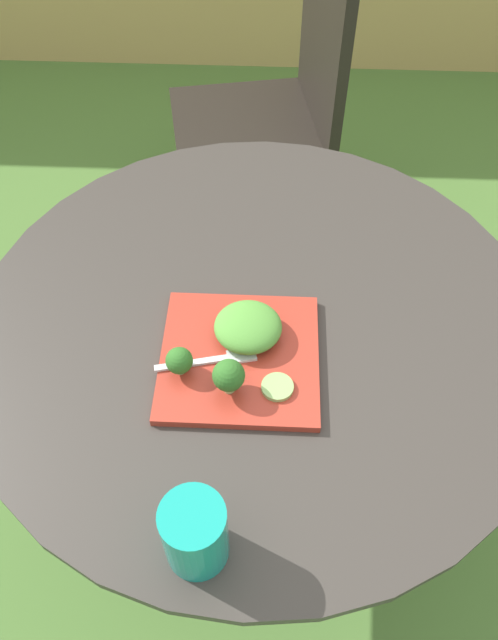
{
  "coord_description": "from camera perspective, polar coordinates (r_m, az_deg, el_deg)",
  "views": [
    {
      "loc": [
        0.02,
        -0.64,
        1.5
      ],
      "look_at": [
        -0.01,
        -0.05,
        0.76
      ],
      "focal_mm": 34.78,
      "sensor_mm": 36.0,
      "label": 1
    }
  ],
  "objects": [
    {
      "name": "ground_plane",
      "position": [
        1.63,
        0.52,
        -15.53
      ],
      "size": [
        12.0,
        12.0,
        0.0
      ],
      "primitive_type": "plane",
      "color": "#4C7533"
    },
    {
      "name": "patio_table",
      "position": [
        1.21,
        0.68,
        -6.78
      ],
      "size": [
        0.93,
        0.93,
        0.72
      ],
      "color": "#38332D",
      "rests_on": "ground_plane"
    },
    {
      "name": "patio_chair",
      "position": [
        1.87,
        2.96,
        19.87
      ],
      "size": [
        0.52,
        0.52,
        0.9
      ],
      "color": "black",
      "rests_on": "ground_plane"
    },
    {
      "name": "drinking_glass",
      "position": [
        0.78,
        -4.96,
        -19.13
      ],
      "size": [
        0.08,
        0.08,
        0.11
      ],
      "color": "#149989",
      "rests_on": "patio_table"
    },
    {
      "name": "cucumber_slice_0",
      "position": [
        0.91,
        2.63,
        -6.18
      ],
      "size": [
        0.05,
        0.05,
        0.01
      ],
      "primitive_type": "cylinder",
      "color": "#8EB766",
      "rests_on": "salad_plate"
    },
    {
      "name": "broccoli_floret_1",
      "position": [
        0.88,
        -1.89,
        -5.16
      ],
      "size": [
        0.05,
        0.05,
        0.06
      ],
      "color": "#99B770",
      "rests_on": "salad_plate"
    },
    {
      "name": "fork",
      "position": [
        0.94,
        -3.07,
        -3.66
      ],
      "size": [
        0.15,
        0.05,
        0.0
      ],
      "color": "silver",
      "rests_on": "salad_plate"
    },
    {
      "name": "lettuce_mound",
      "position": [
        0.95,
        -0.09,
        -0.63
      ],
      "size": [
        0.1,
        0.1,
        0.04
      ],
      "primitive_type": "ellipsoid",
      "color": "#519338",
      "rests_on": "salad_plate"
    },
    {
      "name": "broccoli_floret_0",
      "position": [
        0.91,
        -6.44,
        -3.76
      ],
      "size": [
        0.04,
        0.04,
        0.05
      ],
      "color": "#99B770",
      "rests_on": "salad_plate"
    },
    {
      "name": "salad_plate",
      "position": [
        0.95,
        -0.87,
        -3.45
      ],
      "size": [
        0.24,
        0.24,
        0.01
      ],
      "primitive_type": "cube",
      "color": "#AD3323",
      "rests_on": "patio_table"
    }
  ]
}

